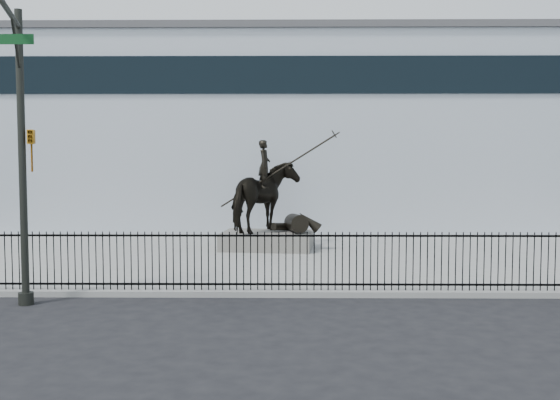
{
  "coord_description": "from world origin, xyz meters",
  "views": [
    {
      "loc": [
        -0.7,
        -15.27,
        3.62
      ],
      "look_at": [
        -0.94,
        6.0,
        2.13
      ],
      "focal_mm": 42.0,
      "sensor_mm": 36.0,
      "label": 1
    }
  ],
  "objects": [
    {
      "name": "statue_plinth",
      "position": [
        -1.44,
        8.59,
        0.46
      ],
      "size": [
        3.5,
        2.6,
        0.61
      ],
      "primitive_type": "cube",
      "rotation": [
        0.0,
        0.0,
        -0.11
      ],
      "color": "#5D5B55",
      "rests_on": "plaza"
    },
    {
      "name": "building",
      "position": [
        0.0,
        20.0,
        4.5
      ],
      "size": [
        44.0,
        14.0,
        9.0
      ],
      "primitive_type": "cube",
      "color": "silver",
      "rests_on": "ground"
    },
    {
      "name": "traffic_signal_left",
      "position": [
        -6.75,
        -0.62,
        4.03
      ],
      "size": [
        1.52,
        4.84,
        7.0
      ],
      "color": "black",
      "rests_on": "ground"
    },
    {
      "name": "ground",
      "position": [
        0.0,
        0.0,
        0.0
      ],
      "size": [
        120.0,
        120.0,
        0.0
      ],
      "primitive_type": "plane",
      "color": "black",
      "rests_on": "ground"
    },
    {
      "name": "plaza",
      "position": [
        0.0,
        7.0,
        0.07
      ],
      "size": [
        30.0,
        12.0,
        0.15
      ],
      "primitive_type": "cube",
      "color": "gray",
      "rests_on": "ground"
    },
    {
      "name": "equestrian_statue",
      "position": [
        -1.38,
        8.58,
        2.05
      ],
      "size": [
        4.17,
        2.81,
        3.55
      ],
      "rotation": [
        0.0,
        0.0,
        -0.11
      ],
      "color": "black",
      "rests_on": "statue_plinth"
    },
    {
      "name": "picket_fence",
      "position": [
        0.0,
        1.25,
        0.9
      ],
      "size": [
        22.1,
        0.1,
        1.5
      ],
      "color": "black",
      "rests_on": "plaza"
    }
  ]
}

